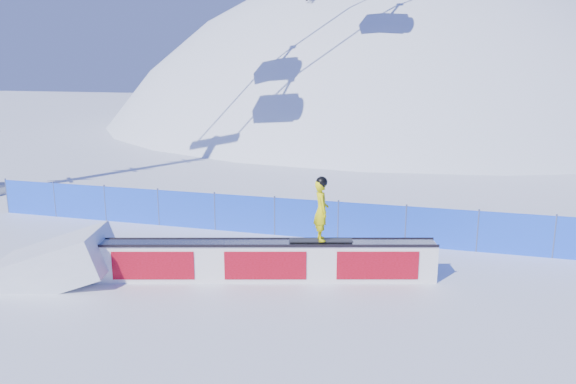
# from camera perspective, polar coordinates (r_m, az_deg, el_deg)

# --- Properties ---
(ground) EXTENTS (160.00, 160.00, 0.00)m
(ground) POSITION_cam_1_polar(r_m,az_deg,el_deg) (13.30, -2.88, -10.28)
(ground) COLOR white
(ground) RESTS_ON ground
(snow_hill) EXTENTS (64.00, 64.00, 64.00)m
(snow_hill) POSITION_cam_1_polar(r_m,az_deg,el_deg) (58.54, 10.62, -10.67)
(snow_hill) COLOR white
(snow_hill) RESTS_ON ground
(safety_fence) EXTENTS (22.05, 0.05, 1.30)m
(safety_fence) POSITION_cam_1_polar(r_m,az_deg,el_deg) (17.19, 1.83, -2.72)
(safety_fence) COLOR blue
(safety_fence) RESTS_ON ground
(rail_box) EXTENTS (8.21, 2.82, 1.00)m
(rail_box) POSITION_cam_1_polar(r_m,az_deg,el_deg) (13.92, -2.28, -7.00)
(rail_box) COLOR white
(rail_box) RESTS_ON ground
(snow_ramp) EXTENTS (3.24, 2.49, 1.78)m
(snow_ramp) POSITION_cam_1_polar(r_m,az_deg,el_deg) (15.22, -22.54, -8.24)
(snow_ramp) COLOR white
(snow_ramp) RESTS_ON ground
(snowboarder) EXTENTS (1.56, 0.68, 1.61)m
(snowboarder) POSITION_cam_1_polar(r_m,az_deg,el_deg) (13.55, 3.40, -1.81)
(snowboarder) COLOR black
(snowboarder) RESTS_ON rail_box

